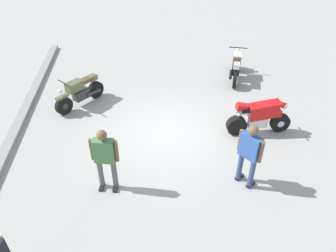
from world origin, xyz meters
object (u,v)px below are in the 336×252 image
person_in_green_shirt (105,156)px  person_in_blue_shirt (249,152)px  motorcycle_olive_vintage (80,92)px  motorcycle_silver_cruiser (236,66)px  motorcycle_red_sportbike (260,116)px

person_in_green_shirt → person_in_blue_shirt: person_in_blue_shirt is taller
motorcycle_olive_vintage → person_in_blue_shirt: (-4.13, -4.50, 0.55)m
person_in_green_shirt → person_in_blue_shirt: (-0.19, -3.37, 0.02)m
motorcycle_silver_cruiser → person_in_blue_shirt: size_ratio=1.14×
motorcycle_silver_cruiser → person_in_green_shirt: size_ratio=1.16×
motorcycle_red_sportbike → motorcycle_silver_cruiser: bearing=86.0°
motorcycle_silver_cruiser → person_in_green_shirt: (-5.32, 4.62, 0.49)m
motorcycle_olive_vintage → motorcycle_silver_cruiser: bearing=148.0°
person_in_green_shirt → person_in_blue_shirt: 3.38m
motorcycle_red_sportbike → motorcycle_olive_vintage: (2.10, 5.53, -0.11)m
motorcycle_red_sportbike → motorcycle_olive_vintage: motorcycle_red_sportbike is taller
motorcycle_red_sportbike → person_in_blue_shirt: bearing=-117.2°
motorcycle_silver_cruiser → person_in_blue_shirt: bearing=-175.8°
motorcycle_olive_vintage → person_in_blue_shirt: person_in_blue_shirt is taller
motorcycle_red_sportbike → person_in_green_shirt: (-1.84, 4.40, 0.42)m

